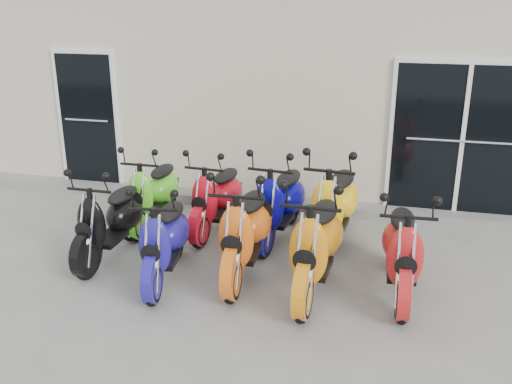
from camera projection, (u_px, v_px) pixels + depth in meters
ground at (244, 265)px, 6.99m from camera, size 80.00×80.00×0.00m
building at (311, 76)px, 11.22m from camera, size 14.00×6.00×3.20m
front_step at (278, 203)px, 8.82m from camera, size 14.00×0.40×0.15m
door_left at (88, 116)px, 9.27m from camera, size 1.07×0.08×2.22m
door_right at (463, 136)px, 7.98m from camera, size 2.02×0.08×2.22m
scooter_front_black at (109, 210)px, 7.00m from camera, size 0.66×1.74×1.27m
scooter_front_blue at (164, 229)px, 6.47m from camera, size 0.86×1.77×1.26m
scooter_front_orange_a at (245, 220)px, 6.55m from camera, size 0.75×1.92×1.40m
scooter_front_orange_b at (317, 232)px, 6.18m from camera, size 0.79×1.96×1.43m
scooter_front_red at (403, 238)px, 6.15m from camera, size 0.72×1.81×1.32m
scooter_back_green at (153, 183)px, 8.01m from camera, size 0.62×1.69×1.25m
scooter_back_red at (216, 188)px, 7.79m from camera, size 0.76×1.75×1.26m
scooter_back_blue at (280, 192)px, 7.52m from camera, size 0.86×1.89×1.35m
scooter_back_yellow at (335, 195)px, 7.29m from camera, size 0.90×2.01×1.44m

